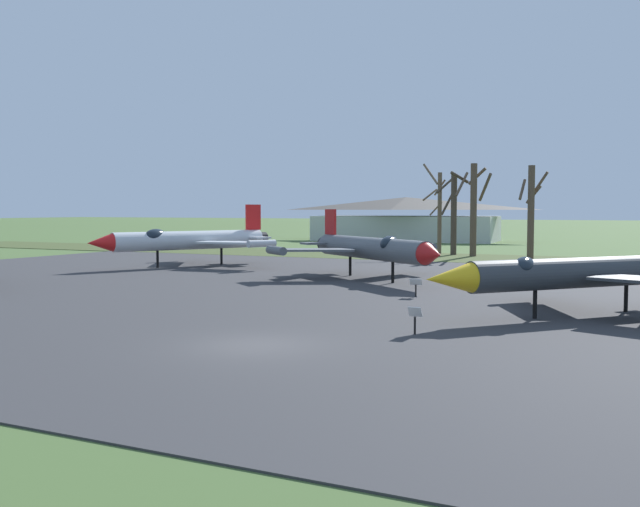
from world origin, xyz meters
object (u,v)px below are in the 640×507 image
Objects in this scene: jet_fighter_rear_left at (371,248)px; info_placard_front_right at (415,318)px; info_placard_rear_left at (416,285)px; jet_fighter_front_right at (576,272)px; visitor_building at (406,219)px; jet_fighter_rear_right at (187,240)px.

info_placard_front_right is at bearing -63.92° from jet_fighter_rear_left.
info_placard_front_right is at bearing -72.13° from info_placard_rear_left.
jet_fighter_front_right is at bearing 57.12° from info_placard_front_right.
visitor_building is (-30.27, 66.60, 1.19)m from jet_fighter_front_right.
visitor_building is at bearing 89.66° from jet_fighter_rear_right.
jet_fighter_front_right is at bearing -21.92° from info_placard_rear_left.
info_placard_rear_left is (-8.11, 3.26, -1.26)m from jet_fighter_front_right.
jet_fighter_rear_left is 58.19m from visitor_building.
info_placard_front_right is (-4.71, -7.29, -1.24)m from jet_fighter_front_right.
jet_fighter_rear_right is 52.33m from visitor_building.
jet_fighter_front_right is at bearing -65.56° from visitor_building.
visitor_building is at bearing 109.28° from info_placard_rear_left.
visitor_building reaches higher than info_placard_rear_left.
info_placard_front_right is at bearing -70.92° from visitor_building.
info_placard_front_right is 0.04× the size of visitor_building.
jet_fighter_front_right reaches higher than info_placard_rear_left.
jet_fighter_front_right is 33.74m from jet_fighter_rear_right.
jet_fighter_rear_right is at bearing 140.18° from info_placard_front_right.
visitor_building is at bearing 114.44° from jet_fighter_front_right.
info_placard_front_right is 1.07× the size of info_placard_rear_left.
jet_fighter_front_right is 8.77m from info_placard_front_right.
jet_fighter_rear_left is at bearing 125.83° from info_placard_rear_left.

